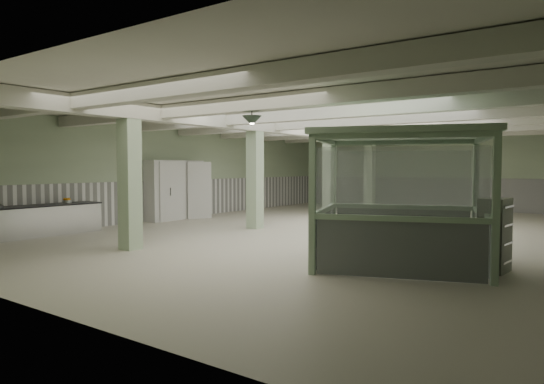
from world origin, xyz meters
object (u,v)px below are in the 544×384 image
Objects in this scene: prep_counter at (7,223)px; guard_booth at (401,176)px; filing_cabinet at (495,235)px; walkin_cooler at (175,189)px.

prep_counter is 1.29× the size of guard_booth.
guard_booth reaches higher than filing_cabinet.
guard_booth is (10.21, -3.37, 0.68)m from walkin_cooler.
filing_cabinet is at bearing -13.70° from walkin_cooler.
guard_booth is 2.94× the size of filing_cabinet.
guard_booth is 2.09m from filing_cabinet.
filing_cabinet is at bearing 16.23° from prep_counter.
prep_counter is at bearing -89.24° from walkin_cooler.
filing_cabinet is at bearing -4.43° from guard_booth.
filing_cabinet is (1.70, 0.47, -1.13)m from guard_booth.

